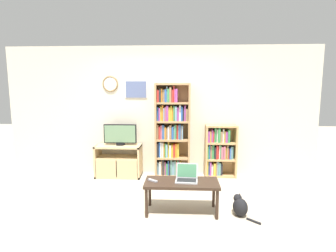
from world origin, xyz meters
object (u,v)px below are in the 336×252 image
(television, at_px, (120,135))
(bookshelf_tall, at_px, (171,131))
(bookshelf_short, at_px, (219,151))
(laptop, at_px, (187,176))
(remote_near_laptop, at_px, (153,181))
(cat, at_px, (240,206))
(coffee_table, at_px, (182,185))
(tv_stand, at_px, (119,161))

(television, xyz_separation_m, bookshelf_tall, (1.01, 0.08, 0.07))
(bookshelf_short, distance_m, laptop, 1.71)
(bookshelf_tall, xyz_separation_m, remote_near_laptop, (-0.19, -1.60, -0.45))
(bookshelf_tall, xyz_separation_m, laptop, (0.29, -1.55, -0.40))
(laptop, bearing_deg, bookshelf_short, 70.52)
(bookshelf_tall, height_order, bookshelf_short, bookshelf_tall)
(bookshelf_tall, height_order, remote_near_laptop, bookshelf_tall)
(television, bearing_deg, cat, -37.89)
(television, xyz_separation_m, coffee_table, (1.23, -1.51, -0.45))
(cat, bearing_deg, coffee_table, 149.57)
(tv_stand, xyz_separation_m, bookshelf_tall, (1.05, 0.11, 0.60))
(tv_stand, distance_m, remote_near_laptop, 1.73)
(tv_stand, relative_size, bookshelf_short, 0.86)
(coffee_table, distance_m, cat, 0.86)
(bookshelf_tall, height_order, cat, bookshelf_tall)
(cat, bearing_deg, laptop, 145.82)
(television, bearing_deg, bookshelf_tall, 4.37)
(tv_stand, height_order, remote_near_laptop, tv_stand)
(bookshelf_tall, relative_size, cat, 4.77)
(bookshelf_tall, bearing_deg, cat, -58.32)
(coffee_table, bearing_deg, bookshelf_short, 64.99)
(remote_near_laptop, bearing_deg, laptop, -45.91)
(tv_stand, relative_size, cat, 2.30)
(bookshelf_short, bearing_deg, remote_near_laptop, -125.61)
(remote_near_laptop, bearing_deg, bookshelf_tall, 30.69)
(cat, bearing_deg, tv_stand, 117.66)
(television, relative_size, bookshelf_short, 0.62)
(remote_near_laptop, bearing_deg, cat, -55.14)
(coffee_table, distance_m, remote_near_laptop, 0.41)
(bookshelf_tall, height_order, laptop, bookshelf_tall)
(tv_stand, relative_size, bookshelf_tall, 0.48)
(television, xyz_separation_m, remote_near_laptop, (0.82, -1.53, -0.38))
(bookshelf_short, bearing_deg, coffee_table, -115.01)
(bookshelf_short, distance_m, remote_near_laptop, 1.99)
(bookshelf_tall, relative_size, remote_near_laptop, 12.09)
(bookshelf_tall, bearing_deg, tv_stand, -174.23)
(television, bearing_deg, remote_near_laptop, -61.88)
(television, height_order, remote_near_laptop, television)
(laptop, bearing_deg, tv_stand, 136.77)
(bookshelf_short, bearing_deg, tv_stand, -176.51)
(bookshelf_tall, xyz_separation_m, bookshelf_short, (0.97, 0.02, -0.39))
(remote_near_laptop, bearing_deg, coffee_table, -50.75)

